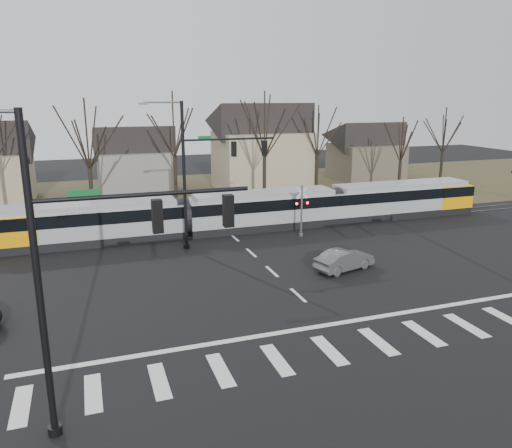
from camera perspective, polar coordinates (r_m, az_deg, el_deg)
name	(u,v)px	position (r m, az deg, el deg)	size (l,w,h in m)	color
ground	(314,310)	(25.80, 6.66, -9.69)	(140.00, 140.00, 0.00)	black
grass_verge	(187,195)	(55.15, -7.87, 3.31)	(140.00, 28.00, 0.01)	#38331E
crosswalk	(354,346)	(22.63, 11.16, -13.49)	(27.00, 2.60, 0.01)	silver
stop_line	(331,324)	(24.34, 8.52, -11.28)	(28.00, 0.35, 0.01)	silver
lane_dashes	(227,231)	(39.97, -3.29, -0.83)	(0.18, 30.00, 0.01)	silver
rail_pair	(228,232)	(39.77, -3.21, -0.86)	(90.00, 1.52, 0.06)	#59595E
tram	(262,208)	(40.44, 0.69, 1.79)	(40.06, 2.97, 3.04)	gray
sedan	(344,260)	(31.44, 10.07, -4.04)	(4.26, 2.47, 1.33)	#4B4F52
signal_pole_near_left	(93,260)	(15.87, -18.11, -3.91)	(9.28, 0.44, 10.20)	black
signal_pole_far	(207,167)	(34.90, -5.66, 6.45)	(9.28, 0.44, 10.20)	black
rail_crossing_signal	(302,212)	(38.25, 5.22, 1.35)	(1.08, 0.36, 4.00)	#59595B
tree_row	(218,154)	(49.05, -4.34, 7.94)	(59.20, 7.20, 10.00)	black
house_b	(135,156)	(57.75, -13.71, 7.52)	(8.64, 7.56, 7.65)	slate
house_c	(262,144)	(57.75, 0.64, 9.18)	(10.80, 8.64, 10.10)	tan
house_d	(366,149)	(66.17, 12.49, 8.42)	(8.64, 7.56, 7.65)	brown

